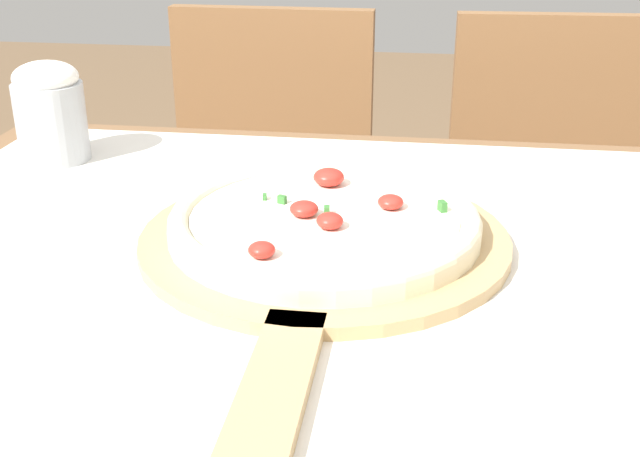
% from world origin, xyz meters
% --- Properties ---
extents(dining_table, '(1.10, 0.94, 0.78)m').
position_xyz_m(dining_table, '(0.00, 0.00, 0.65)').
color(dining_table, brown).
rests_on(dining_table, ground_plane).
extents(towel_cloth, '(1.02, 0.86, 0.00)m').
position_xyz_m(towel_cloth, '(0.00, 0.00, 0.78)').
color(towel_cloth, silver).
rests_on(towel_cloth, dining_table).
extents(pizza_peel, '(0.35, 0.58, 0.01)m').
position_xyz_m(pizza_peel, '(-0.06, 0.07, 0.79)').
color(pizza_peel, tan).
rests_on(pizza_peel, towel_cloth).
extents(pizza, '(0.29, 0.29, 0.04)m').
position_xyz_m(pizza, '(-0.06, 0.10, 0.81)').
color(pizza, beige).
rests_on(pizza, pizza_peel).
extents(chair_left, '(0.40, 0.40, 0.89)m').
position_xyz_m(chair_left, '(-0.27, 0.80, 0.51)').
color(chair_left, brown).
rests_on(chair_left, ground_plane).
extents(chair_right, '(0.42, 0.42, 0.89)m').
position_xyz_m(chair_right, '(0.26, 0.80, 0.51)').
color(chair_right, brown).
rests_on(chair_right, ground_plane).
extents(flour_cup, '(0.08, 0.08, 0.12)m').
position_xyz_m(flour_cup, '(-0.42, 0.30, 0.84)').
color(flour_cup, '#B2B7BC').
rests_on(flour_cup, towel_cloth).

